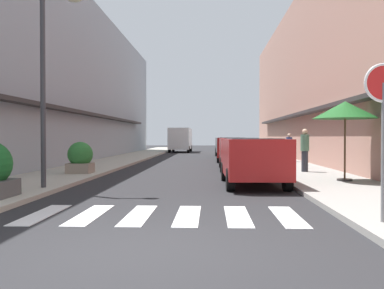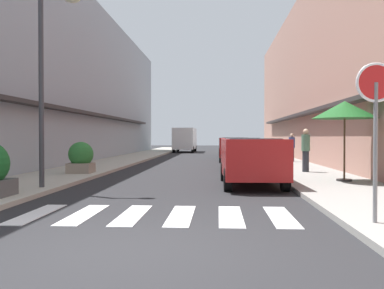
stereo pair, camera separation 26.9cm
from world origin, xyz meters
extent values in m
plane|color=#232326|center=(0.00, 18.25, 0.00)|extent=(100.39, 100.39, 0.00)
cube|color=#ADA899|center=(-4.73, 18.25, 0.06)|extent=(2.93, 63.89, 0.12)
cube|color=gray|center=(4.73, 18.25, 0.06)|extent=(2.93, 63.89, 0.12)
cube|color=#939EA8|center=(-8.70, 19.53, 4.90)|extent=(5.00, 43.07, 9.80)
cube|color=#332D2D|center=(-5.95, 19.53, 2.80)|extent=(0.50, 30.15, 0.16)
cube|color=#A87A6B|center=(8.70, 19.53, 5.14)|extent=(5.00, 43.07, 10.27)
cube|color=#332D2D|center=(5.95, 19.53, 2.80)|extent=(0.50, 30.15, 0.16)
cube|color=silver|center=(-2.38, 2.54, 0.01)|extent=(0.45, 2.20, 0.01)
cube|color=silver|center=(-1.43, 2.54, 0.01)|extent=(0.45, 2.20, 0.01)
cube|color=silver|center=(-0.48, 2.54, 0.01)|extent=(0.45, 2.20, 0.01)
cube|color=silver|center=(0.47, 2.54, 0.01)|extent=(0.45, 2.20, 0.01)
cube|color=silver|center=(1.42, 2.54, 0.01)|extent=(0.45, 2.20, 0.01)
cube|color=silver|center=(2.38, 2.54, 0.01)|extent=(0.45, 2.20, 0.01)
cube|color=maroon|center=(2.22, 7.71, 0.89)|extent=(1.85, 4.31, 1.13)
cube|color=black|center=(2.22, 7.50, 1.19)|extent=(1.53, 2.42, 0.56)
cylinder|color=black|center=(1.39, 9.10, 0.32)|extent=(0.24, 0.65, 0.64)
cylinder|color=black|center=(2.98, 9.13, 0.32)|extent=(0.24, 0.65, 0.64)
cylinder|color=black|center=(1.46, 6.28, 0.32)|extent=(0.24, 0.65, 0.64)
cylinder|color=black|center=(3.04, 6.32, 0.32)|extent=(0.24, 0.65, 0.64)
cube|color=maroon|center=(2.22, 13.95, 0.89)|extent=(1.77, 4.47, 1.13)
cube|color=black|center=(2.22, 13.72, 1.19)|extent=(1.48, 2.51, 0.56)
cylinder|color=black|center=(1.43, 15.42, 0.32)|extent=(0.22, 0.64, 0.64)
cylinder|color=black|center=(3.02, 15.42, 0.32)|extent=(0.22, 0.64, 0.64)
cylinder|color=black|center=(1.42, 12.48, 0.32)|extent=(0.22, 0.64, 0.64)
cylinder|color=black|center=(3.01, 12.47, 0.32)|extent=(0.22, 0.64, 0.64)
cube|color=maroon|center=(2.22, 20.32, 0.89)|extent=(1.91, 4.14, 1.13)
cube|color=black|center=(2.22, 20.11, 1.19)|extent=(1.56, 2.34, 0.56)
cylinder|color=black|center=(1.47, 21.69, 0.32)|extent=(0.24, 0.65, 0.64)
cylinder|color=black|center=(3.06, 21.63, 0.32)|extent=(0.24, 0.65, 0.64)
cylinder|color=black|center=(1.37, 19.00, 0.32)|extent=(0.24, 0.65, 0.64)
cylinder|color=black|center=(2.96, 18.94, 0.32)|extent=(0.24, 0.65, 0.64)
cube|color=#4C5156|center=(2.22, 26.13, 0.89)|extent=(1.92, 4.34, 1.13)
cube|color=black|center=(2.22, 25.91, 1.19)|extent=(1.57, 2.45, 0.56)
cylinder|color=black|center=(1.36, 27.50, 0.32)|extent=(0.25, 0.65, 0.64)
cylinder|color=black|center=(2.95, 27.57, 0.32)|extent=(0.25, 0.65, 0.64)
cylinder|color=black|center=(1.48, 24.69, 0.32)|extent=(0.25, 0.65, 0.64)
cylinder|color=black|center=(3.07, 24.75, 0.32)|extent=(0.25, 0.65, 0.64)
cube|color=silver|center=(-2.07, 36.11, 1.34)|extent=(2.03, 5.43, 2.03)
cube|color=black|center=(-2.07, 35.84, 2.09)|extent=(1.68, 3.05, 0.56)
cylinder|color=black|center=(-2.94, 37.90, 0.32)|extent=(0.23, 0.64, 0.64)
cylinder|color=black|center=(-1.15, 37.88, 0.32)|extent=(0.23, 0.64, 0.64)
cylinder|color=black|center=(-2.99, 34.34, 0.32)|extent=(0.23, 0.64, 0.64)
cylinder|color=black|center=(-1.20, 34.31, 0.32)|extent=(0.23, 0.64, 0.64)
cylinder|color=slate|center=(3.74, 1.51, 1.26)|extent=(0.07, 0.07, 2.28)
cylinder|color=red|center=(3.74, 1.51, 2.40)|extent=(0.64, 0.03, 0.64)
torus|color=white|center=(3.74, 1.51, 2.40)|extent=(0.65, 0.05, 0.65)
cylinder|color=#38383D|center=(-3.71, 5.94, 2.83)|extent=(0.14, 0.14, 5.43)
cylinder|color=#262626|center=(5.17, 8.12, 0.15)|extent=(0.48, 0.48, 0.06)
cylinder|color=#4C3823|center=(5.17, 8.12, 1.25)|extent=(0.06, 0.06, 2.25)
cone|color=#19511E|center=(5.17, 8.12, 2.37)|extent=(2.03, 2.03, 0.55)
cube|color=gray|center=(-4.11, 10.56, 0.31)|extent=(0.90, 0.90, 0.39)
sphere|color=#2D7533|center=(-4.11, 10.56, 0.84)|extent=(0.96, 0.96, 0.96)
cylinder|color=#282B33|center=(4.67, 11.61, 0.54)|extent=(0.26, 0.26, 0.83)
cylinder|color=#4C7259|center=(4.67, 11.61, 1.28)|extent=(0.34, 0.34, 0.66)
sphere|color=tan|center=(4.67, 11.61, 1.72)|extent=(0.23, 0.23, 0.23)
cylinder|color=#282B33|center=(5.35, 18.73, 0.50)|extent=(0.26, 0.26, 0.77)
cylinder|color=navy|center=(5.35, 18.73, 1.19)|extent=(0.34, 0.34, 0.61)
sphere|color=tan|center=(5.35, 18.73, 1.60)|extent=(0.21, 0.21, 0.21)
camera|label=1|loc=(0.92, -5.59, 1.52)|focal=39.84mm
camera|label=2|loc=(1.18, -5.58, 1.52)|focal=39.84mm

